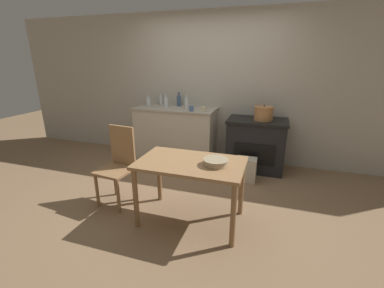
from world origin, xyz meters
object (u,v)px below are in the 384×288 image
object	(u,v)px
bottle_center_left	(148,102)
stove	(256,144)
work_table	(191,170)
bottle_far_left	(161,100)
mixing_bowl_large	(216,162)
stock_pot	(264,113)
bottle_mid_left	(179,101)
chair	(118,164)
flour_sack	(246,169)
bottle_left	(187,102)
cup_mid_right	(191,108)
bottle_center	(166,102)
cup_center_right	(204,109)

from	to	relation	value
bottle_center_left	stove	bearing A→B (deg)	-1.48
work_table	bottle_far_left	xyz separation A→B (m)	(-1.23, 1.95, 0.42)
stove	work_table	world-z (taller)	stove
mixing_bowl_large	bottle_far_left	world-z (taller)	bottle_far_left
stock_pot	bottle_mid_left	distance (m)	1.52
stove	work_table	size ratio (longest dim) A/B	0.82
stove	stock_pot	distance (m)	0.54
stove	chair	distance (m)	2.25
flour_sack	bottle_left	distance (m)	1.54
mixing_bowl_large	chair	bearing A→B (deg)	173.96
bottle_left	bottle_center_left	xyz separation A→B (m)	(-0.75, 0.02, -0.03)
chair	cup_mid_right	xyz separation A→B (m)	(0.51, 1.40, 0.48)
chair	stove	bearing A→B (deg)	52.13
stove	flour_sack	size ratio (longest dim) A/B	2.61
stock_pot	bottle_center	size ratio (longest dim) A/B	1.31
bottle_far_left	bottle_left	world-z (taller)	bottle_left
stove	flour_sack	distance (m)	0.58
bottle_mid_left	cup_mid_right	bearing A→B (deg)	-46.34
bottle_left	cup_mid_right	distance (m)	0.30
cup_center_right	stove	bearing A→B (deg)	12.19
stove	cup_mid_right	xyz separation A→B (m)	(-1.05, -0.21, 0.58)
bottle_left	work_table	bearing A→B (deg)	-69.52
bottle_mid_left	cup_mid_right	world-z (taller)	bottle_mid_left
bottle_mid_left	cup_center_right	distance (m)	0.67
chair	bottle_center	xyz separation A→B (m)	(-0.04, 1.64, 0.53)
chair	bottle_far_left	xyz separation A→B (m)	(-0.23, 1.82, 0.53)
stove	bottle_mid_left	bearing A→B (deg)	172.94
work_table	bottle_center_left	xyz separation A→B (m)	(-1.41, 1.78, 0.41)
bottle_left	cup_center_right	xyz separation A→B (m)	(0.37, -0.22, -0.06)
stove	flour_sack	xyz separation A→B (m)	(-0.08, -0.51, -0.25)
flour_sack	mixing_bowl_large	size ratio (longest dim) A/B	1.36
work_table	bottle_center_left	distance (m)	2.31
stove	bottle_left	xyz separation A→B (m)	(-1.22, 0.03, 0.63)
bottle_center_left	cup_mid_right	world-z (taller)	bottle_center_left
bottle_mid_left	cup_center_right	world-z (taller)	bottle_mid_left
chair	bottle_mid_left	size ratio (longest dim) A/B	3.96
stove	bottle_center	world-z (taller)	bottle_center
stock_pot	bottle_center_left	bearing A→B (deg)	177.70
stock_pot	bottle_mid_left	world-z (taller)	bottle_mid_left
work_table	chair	xyz separation A→B (m)	(-1.00, 0.13, -0.10)
stove	bottle_far_left	distance (m)	1.91
flour_sack	bottle_center	distance (m)	1.84
flour_sack	bottle_far_left	size ratio (longest dim) A/B	1.61
chair	flour_sack	distance (m)	1.87
mixing_bowl_large	bottle_center	xyz separation A→B (m)	(-1.32, 1.77, 0.28)
bottle_left	bottle_mid_left	distance (m)	0.24
bottle_far_left	cup_mid_right	size ratio (longest dim) A/B	2.55
work_table	bottle_far_left	distance (m)	2.34
stove	cup_center_right	size ratio (longest dim) A/B	10.91
bottle_left	bottle_mid_left	xyz separation A→B (m)	(-0.20, 0.14, -0.00)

